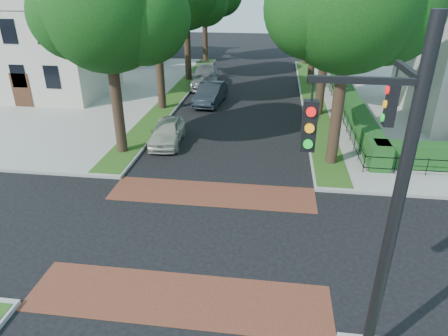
{
  "coord_description": "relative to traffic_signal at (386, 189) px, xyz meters",
  "views": [
    {
      "loc": [
        2.53,
        -11.96,
        8.6
      ],
      "look_at": [
        0.61,
        2.57,
        1.6
      ],
      "focal_mm": 32.0,
      "sensor_mm": 36.0,
      "label": 1
    }
  ],
  "objects": [
    {
      "name": "ground",
      "position": [
        -4.89,
        4.41,
        -4.71
      ],
      "size": [
        120.0,
        120.0,
        0.0
      ],
      "primitive_type": "plane",
      "color": "black",
      "rests_on": "ground"
    },
    {
      "name": "sidewalk_nw",
      "position": [
        -24.39,
        23.41,
        -4.63
      ],
      "size": [
        30.0,
        30.0,
        0.15
      ],
      "primitive_type": "cube",
      "color": "gray",
      "rests_on": "ground"
    },
    {
      "name": "crosswalk_far",
      "position": [
        -4.89,
        7.61,
        -4.7
      ],
      "size": [
        9.0,
        2.2,
        0.01
      ],
      "primitive_type": "cube",
      "color": "brown",
      "rests_on": "ground"
    },
    {
      "name": "crosswalk_near",
      "position": [
        -4.89,
        1.21,
        -4.7
      ],
      "size": [
        9.0,
        2.2,
        0.01
      ],
      "primitive_type": "cube",
      "color": "brown",
      "rests_on": "ground"
    },
    {
      "name": "grass_strip_ne",
      "position": [
        0.51,
        23.51,
        -4.55
      ],
      "size": [
        1.6,
        29.8,
        0.02
      ],
      "primitive_type": "cube",
      "color": "#224714",
      "rests_on": "sidewalk_ne"
    },
    {
      "name": "grass_strip_nw",
      "position": [
        -10.29,
        23.51,
        -4.55
      ],
      "size": [
        1.6,
        29.8,
        0.02
      ],
      "primitive_type": "cube",
      "color": "#224714",
      "rests_on": "sidewalk_nw"
    },
    {
      "name": "tree_right_near",
      "position": [
        0.72,
        11.65,
        2.92
      ],
      "size": [
        7.75,
        6.67,
        10.66
      ],
      "color": "black",
      "rests_on": "sidewalk_ne"
    },
    {
      "name": "tree_right_far",
      "position": [
        0.71,
        28.64,
        2.2
      ],
      "size": [
        7.25,
        6.23,
        9.74
      ],
      "color": "black",
      "rests_on": "sidewalk_ne"
    },
    {
      "name": "tree_left_near",
      "position": [
        -10.28,
        11.64,
        2.56
      ],
      "size": [
        7.5,
        6.45,
        10.2
      ],
      "color": "black",
      "rests_on": "sidewalk_nw"
    },
    {
      "name": "hedge_main_road",
      "position": [
        2.81,
        19.41,
        -3.96
      ],
      "size": [
        1.0,
        18.0,
        1.2
      ],
      "primitive_type": "cube",
      "color": "#1A4919",
      "rests_on": "sidewalk_ne"
    },
    {
      "name": "fence_main_road",
      "position": [
        2.01,
        19.41,
        -4.11
      ],
      "size": [
        0.06,
        18.0,
        0.9
      ],
      "primitive_type": null,
      "color": "black",
      "rests_on": "sidewalk_ne"
    },
    {
      "name": "house_left_near",
      "position": [
        -20.38,
        22.41,
        0.33
      ],
      "size": [
        10.0,
        9.0,
        10.14
      ],
      "color": "beige",
      "rests_on": "sidewalk_nw"
    },
    {
      "name": "house_left_far",
      "position": [
        -20.38,
        36.41,
        0.33
      ],
      "size": [
        10.0,
        9.0,
        10.14
      ],
      "color": "beige",
      "rests_on": "sidewalk_nw"
    },
    {
      "name": "traffic_signal",
      "position": [
        0.0,
        0.0,
        0.0
      ],
      "size": [
        2.17,
        2.0,
        8.0
      ],
      "color": "black",
      "rests_on": "sidewalk_se"
    },
    {
      "name": "parked_car_front",
      "position": [
        -8.36,
        13.19,
        -4.01
      ],
      "size": [
        1.97,
        4.23,
        1.4
      ],
      "primitive_type": "imported",
      "rotation": [
        0.0,
        0.0,
        0.08
      ],
      "color": "beige",
      "rests_on": "ground"
    },
    {
      "name": "parked_car_middle",
      "position": [
        -7.19,
        21.4,
        -3.93
      ],
      "size": [
        2.06,
        4.86,
        1.56
      ],
      "primitive_type": "imported",
      "rotation": [
        0.0,
        0.0,
        -0.09
      ],
      "color": "black",
      "rests_on": "ground"
    },
    {
      "name": "parked_car_rear",
      "position": [
        -8.49,
        26.65,
        -3.87
      ],
      "size": [
        3.08,
        6.02,
        1.67
      ],
      "primitive_type": "imported",
      "rotation": [
        0.0,
        0.0,
        0.13
      ],
      "color": "slate",
      "rests_on": "ground"
    }
  ]
}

